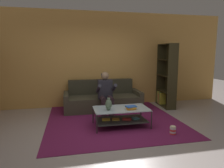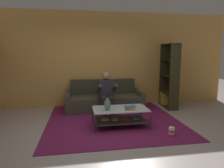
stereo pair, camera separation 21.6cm
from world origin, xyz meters
name	(u,v)px [view 2 (the right image)]	position (x,y,z in m)	size (l,w,h in m)	color
ground	(112,134)	(0.00, 0.00, 0.00)	(16.80, 16.80, 0.00)	#A79B98
back_partition	(99,59)	(0.00, 2.46, 1.45)	(8.40, 0.12, 2.90)	tan
couch	(104,100)	(0.08, 1.90, 0.28)	(2.22, 0.88, 0.85)	#3E3B2B
person_seated_center	(107,92)	(0.08, 1.38, 0.62)	(0.50, 0.58, 1.14)	#2F1F25
coffee_table	(120,114)	(0.25, 0.42, 0.28)	(1.22, 0.67, 0.42)	#AEC2CA
area_rug	(112,118)	(0.17, 1.04, 0.01)	(3.15, 3.43, 0.01)	#6A1A47
vase	(107,104)	(-0.05, 0.33, 0.55)	(0.14, 0.14, 0.27)	#556F54
book_stack	(130,108)	(0.45, 0.29, 0.46)	(0.26, 0.22, 0.08)	orange
bookshelf	(170,80)	(2.11, 1.87, 0.82)	(0.37, 0.93, 1.92)	#2F2915
popcorn_tub	(172,131)	(1.16, -0.26, 0.09)	(0.12, 0.12, 0.19)	red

